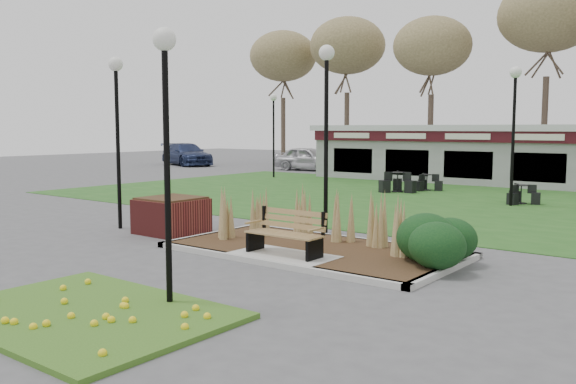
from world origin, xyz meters
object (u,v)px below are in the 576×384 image
Objects in this scene: park_bench at (287,232)px; bistro_set_b at (397,185)px; bistro_set_a at (521,197)px; car_black at (385,158)px; bistro_set_c at (427,185)px; car_blue at (186,154)px; lamp_post_near_left at (117,104)px; brick_planter at (171,215)px; lamp_post_near_right at (166,106)px; lamp_post_mid_right at (514,105)px; car_silver at (309,159)px; lamp_post_far_left at (274,117)px; lamp_post_mid_left at (326,97)px; food_pavilion at (547,156)px.

park_bench is 1.06× the size of bistro_set_b.
bistro_set_a is 19.41m from car_black.
bistro_set_a is 0.98× the size of bistro_set_c.
car_blue is at bearing 162.10° from bistro_set_a.
bistro_set_a is at bearing 59.79° from lamp_post_near_left.
park_bench is at bearing -9.69° from brick_planter.
lamp_post_near_right is 0.87× the size of lamp_post_mid_right.
car_silver is (-10.87, 8.63, 0.47)m from bistro_set_b.
lamp_post_far_left is 6.55m from car_silver.
car_silver is at bearing 112.97° from lamp_post_near_left.
park_bench is at bearing -3.68° from lamp_post_near_left.
lamp_post_near_right is 0.98× the size of car_black.
brick_planter reaches higher than bistro_set_b.
lamp_post_far_left is at bearing -165.34° from car_black.
park_bench is 4.53m from lamp_post_mid_left.
lamp_post_near_left is 0.95× the size of lamp_post_mid_left.
lamp_post_mid_left reaches higher than car_blue.
park_bench reaches higher than brick_planter.
car_silver is at bearing 148.03° from bistro_set_c.
car_blue is (-10.45, -0.93, 0.04)m from car_silver.
lamp_post_mid_left is (-1.20, 3.22, 2.95)m from park_bench.
food_pavilion is 8.27m from lamp_post_mid_right.
car_blue reaches higher than car_black.
car_silver reaches higher than park_bench.
lamp_post_far_left is at bearing 125.15° from lamp_post_near_right.
lamp_post_near_right is 24.63m from lamp_post_far_left.
lamp_post_mid_right reaches higher than lamp_post_near_left.
park_bench is at bearing -90.00° from food_pavilion.
food_pavilion reaches higher than car_silver.
lamp_post_near_right is 16.58m from bistro_set_a.
lamp_post_mid_right is (5.30, 11.01, 3.07)m from brick_planter.
food_pavilion is 15.37× the size of bistro_set_b.
lamp_post_near_right is at bearing -135.19° from car_black.
lamp_post_near_right is at bearing -91.41° from bistro_set_a.
lamp_post_near_left reaches higher than car_blue.
lamp_post_mid_left is 18.07m from lamp_post_far_left.
car_silver is 0.81× the size of car_blue.
food_pavilion is (4.40, 18.96, 1.00)m from brick_planter.
lamp_post_mid_right reaches higher than car_blue.
brick_planter is 1.17× the size of bistro_set_c.
bistro_set_a is at bearing -26.33° from bistro_set_c.
lamp_post_near_right is at bearing -54.85° from lamp_post_far_left.
bistro_set_a is at bearing 88.59° from lamp_post_near_right.
lamp_post_near_left is at bearing -149.94° from lamp_post_mid_left.
lamp_post_mid_left is at bearing -103.83° from lamp_post_mid_right.
lamp_post_near_right is at bearing -75.48° from lamp_post_mid_left.
bistro_set_c is at bearing -128.01° from food_pavilion.
lamp_post_near_right is 18.20m from bistro_set_b.
bistro_set_b is 1.25× the size of bistro_set_c.
food_pavilion reaches higher than bistro_set_a.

